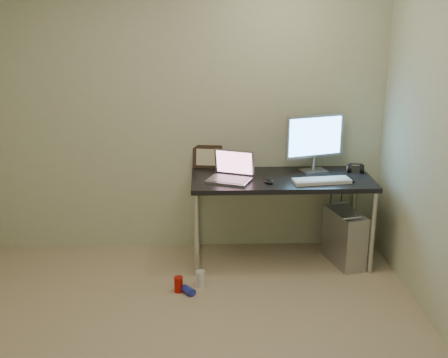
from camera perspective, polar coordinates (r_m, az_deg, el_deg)
floor at (r=3.75m, az=-4.49°, el=-17.56°), size 3.50×3.50×0.00m
wall_back at (r=4.91m, az=-4.03°, el=6.79°), size 3.50×0.02×2.50m
desk at (r=4.77m, az=5.86°, el=-0.79°), size 1.52×0.66×0.75m
tower_computer at (r=4.94m, az=12.13°, el=-5.83°), size 0.30×0.48×0.50m
cable_a at (r=5.21m, az=10.73°, el=-2.56°), size 0.01×0.16×0.69m
cable_b at (r=5.22m, az=11.73°, el=-2.82°), size 0.02×0.11×0.71m
can_red at (r=4.45m, az=-4.64°, el=-10.62°), size 0.08×0.08×0.12m
can_white at (r=4.52m, az=-2.39°, el=-10.07°), size 0.10×0.10×0.13m
can_blue at (r=4.42m, az=-3.64°, el=-11.24°), size 0.12×0.13×0.06m
laptop at (r=4.65m, az=0.73°, el=0.59°), size 0.42×0.39×0.24m
monitor at (r=4.88m, az=9.22°, el=4.06°), size 0.52×0.21×0.50m
keyboard at (r=4.66m, az=9.89°, el=-0.18°), size 0.48×0.21×0.03m
mouse_right at (r=4.72m, az=12.70°, el=-0.04°), size 0.09×0.12×0.04m
mouse_left at (r=4.59m, az=4.56°, el=-0.14°), size 0.10×0.13×0.04m
headphones at (r=5.00m, az=13.22°, el=0.99°), size 0.16×0.09×0.10m
picture_frame at (r=4.97m, az=-1.71°, el=2.26°), size 0.27×0.11×0.21m
webcam at (r=4.95m, az=0.68°, el=2.14°), size 0.04×0.03×0.13m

